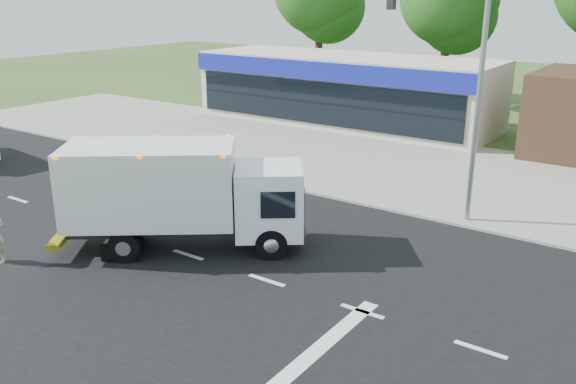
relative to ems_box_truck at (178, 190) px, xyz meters
name	(u,v)px	position (x,y,z in m)	size (l,w,h in m)	color
ground	(267,281)	(3.59, -0.31, -1.92)	(120.00, 120.00, 0.00)	#385123
road_asphalt	(267,281)	(3.59, -0.31, -1.91)	(60.00, 14.00, 0.02)	black
sidewalk	(395,200)	(3.59, 7.89, -1.86)	(60.00, 2.40, 0.12)	gray
parking_apron	(450,167)	(3.59, 13.69, -1.91)	(60.00, 9.00, 0.02)	gray
lane_markings	(278,315)	(4.94, -1.66, -1.90)	(55.20, 7.00, 0.01)	silver
ems_box_truck	(178,190)	(0.00, 0.00, 0.00)	(7.38, 6.36, 3.33)	black
retail_strip_mall	(345,89)	(-5.41, 19.62, 0.10)	(18.00, 6.20, 4.00)	beige
traffic_signal_pole	(461,79)	(5.94, 7.29, 3.01)	(3.51, 0.25, 8.00)	gray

